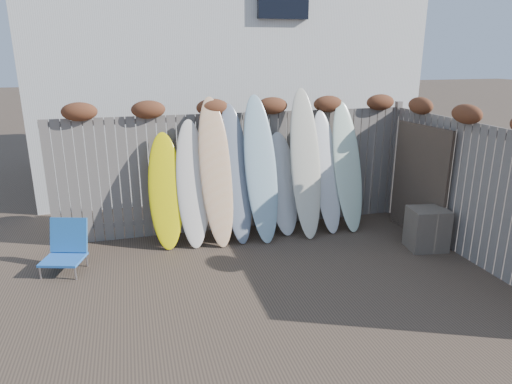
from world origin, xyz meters
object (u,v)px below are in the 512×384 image
object	(u,v)px
surfboard_0	(166,191)
lattice_panel	(419,181)
beach_chair	(66,247)
wooden_crate	(427,229)

from	to	relation	value
surfboard_0	lattice_panel	bearing A→B (deg)	-5.94
beach_chair	wooden_crate	bearing A→B (deg)	-8.04
lattice_panel	surfboard_0	size ratio (longest dim) A/B	1.00
beach_chair	lattice_panel	world-z (taller)	lattice_panel
surfboard_0	wooden_crate	bearing A→B (deg)	-14.86
wooden_crate	beach_chair	bearing A→B (deg)	171.96
beach_chair	surfboard_0	world-z (taller)	surfboard_0
lattice_panel	surfboard_0	world-z (taller)	lattice_panel
lattice_panel	surfboard_0	bearing A→B (deg)	164.73
wooden_crate	lattice_panel	size ratio (longest dim) A/B	0.36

